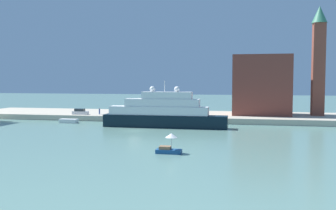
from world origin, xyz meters
TOP-DOWN VIEW (x-y plane):
  - ground at (0.00, 0.00)m, footprint 400.00×400.00m
  - quay_dock at (0.00, 27.16)m, footprint 110.00×22.32m
  - large_yacht at (4.62, 7.02)m, footprint 28.08×3.58m
  - small_motorboat at (11.94, -22.31)m, footprint 3.72×1.78m
  - work_barge at (-20.41, 11.24)m, footprint 4.55×1.85m
  - harbor_building at (26.94, 28.60)m, footprint 15.03×11.39m
  - bell_tower at (41.28, 28.62)m, footprint 3.92×3.92m
  - parked_car at (-21.01, 19.37)m, footprint 4.27×1.65m
  - person_figure at (-15.93, 20.47)m, footprint 0.36×0.36m
  - mooring_bollard at (0.43, 17.66)m, footprint 0.41×0.41m

SIDE VIEW (x-z plane):
  - ground at x=0.00m, z-range 0.00..0.00m
  - work_barge at x=-20.41m, z-range 0.00..0.98m
  - quay_dock at x=0.00m, z-range 0.00..1.41m
  - small_motorboat at x=11.94m, z-range -0.39..2.58m
  - mooring_bollard at x=0.43m, z-range 1.41..2.29m
  - parked_car at x=-21.01m, z-range 1.30..2.86m
  - person_figure at x=-15.93m, z-range 1.35..3.06m
  - large_yacht at x=4.62m, z-range -2.08..8.50m
  - harbor_building at x=26.94m, z-range 1.41..17.29m
  - bell_tower at x=41.28m, z-range 2.57..30.95m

